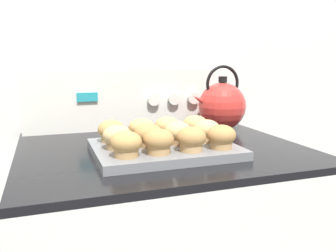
# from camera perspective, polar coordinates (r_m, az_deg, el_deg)

# --- Properties ---
(wall_back) EXTENTS (8.00, 0.05, 2.40)m
(wall_back) POSITION_cam_1_polar(r_m,az_deg,el_deg) (1.29, -6.01, 12.80)
(wall_back) COLOR silver
(wall_back) RESTS_ON ground_plane
(control_panel) EXTENTS (0.74, 0.07, 0.20)m
(control_panel) POSITION_cam_1_polar(r_m,az_deg,el_deg) (1.25, -5.18, 4.32)
(control_panel) COLOR white
(control_panel) RESTS_ON stove_range
(muffin_pan) EXTENTS (0.36, 0.28, 0.02)m
(muffin_pan) POSITION_cam_1_polar(r_m,az_deg,el_deg) (0.92, -0.67, -3.70)
(muffin_pan) COLOR slate
(muffin_pan) RESTS_ON stove_range
(muffin_r0_c0) EXTENTS (0.07, 0.07, 0.06)m
(muffin_r0_c0) POSITION_cam_1_polar(r_m,az_deg,el_deg) (0.80, -6.73, -2.92)
(muffin_r0_c0) COLOR tan
(muffin_r0_c0) RESTS_ON muffin_pan
(muffin_r0_c1) EXTENTS (0.07, 0.07, 0.06)m
(muffin_r0_c1) POSITION_cam_1_polar(r_m,az_deg,el_deg) (0.82, -1.52, -2.50)
(muffin_r0_c1) COLOR tan
(muffin_r0_c1) RESTS_ON muffin_pan
(muffin_r0_c2) EXTENTS (0.07, 0.07, 0.06)m
(muffin_r0_c2) POSITION_cam_1_polar(r_m,az_deg,el_deg) (0.85, 3.76, -2.12)
(muffin_r0_c2) COLOR tan
(muffin_r0_c2) RESTS_ON muffin_pan
(muffin_r0_c3) EXTENTS (0.07, 0.07, 0.06)m
(muffin_r0_c3) POSITION_cam_1_polar(r_m,az_deg,el_deg) (0.88, 8.56, -1.74)
(muffin_r0_c3) COLOR tan
(muffin_r0_c3) RESTS_ON muffin_pan
(muffin_r1_c0) EXTENTS (0.07, 0.07, 0.06)m
(muffin_r1_c0) POSITION_cam_1_polar(r_m,az_deg,el_deg) (0.88, -8.15, -1.80)
(muffin_r1_c0) COLOR #A37A4C
(muffin_r1_c0) RESTS_ON muffin_pan
(muffin_r1_c1) EXTENTS (0.07, 0.07, 0.06)m
(muffin_r1_c1) POSITION_cam_1_polar(r_m,az_deg,el_deg) (0.89, -3.21, -1.46)
(muffin_r1_c1) COLOR #A37A4C
(muffin_r1_c1) RESTS_ON muffin_pan
(muffin_r1_c2) EXTENTS (0.07, 0.07, 0.06)m
(muffin_r1_c2) POSITION_cam_1_polar(r_m,az_deg,el_deg) (0.92, 1.56, -1.10)
(muffin_r1_c2) COLOR #A37A4C
(muffin_r1_c2) RESTS_ON muffin_pan
(muffin_r1_c3) EXTENTS (0.07, 0.07, 0.06)m
(muffin_r1_c3) POSITION_cam_1_polar(r_m,az_deg,el_deg) (0.95, 6.24, -0.77)
(muffin_r1_c3) COLOR tan
(muffin_r1_c3) RESTS_ON muffin_pan
(muffin_r2_c0) EXTENTS (0.07, 0.07, 0.06)m
(muffin_r2_c0) POSITION_cam_1_polar(r_m,az_deg,el_deg) (0.95, -9.08, -0.81)
(muffin_r2_c0) COLOR #A37A4C
(muffin_r2_c0) RESTS_ON muffin_pan
(muffin_r2_c1) EXTENTS (0.07, 0.07, 0.06)m
(muffin_r2_c1) POSITION_cam_1_polar(r_m,az_deg,el_deg) (0.97, -4.27, -0.52)
(muffin_r2_c1) COLOR olive
(muffin_r2_c1) RESTS_ON muffin_pan
(muffin_r2_c2) EXTENTS (0.07, 0.07, 0.06)m
(muffin_r2_c2) POSITION_cam_1_polar(r_m,az_deg,el_deg) (0.99, -0.14, -0.21)
(muffin_r2_c2) COLOR olive
(muffin_r2_c2) RESTS_ON muffin_pan
(muffin_r2_c3) EXTENTS (0.07, 0.07, 0.06)m
(muffin_r2_c3) POSITION_cam_1_polar(r_m,az_deg,el_deg) (1.02, 4.39, 0.05)
(muffin_r2_c3) COLOR tan
(muffin_r2_c3) RESTS_ON muffin_pan
(tea_kettle) EXTENTS (0.20, 0.16, 0.22)m
(tea_kettle) POSITION_cam_1_polar(r_m,az_deg,el_deg) (1.22, 8.59, 3.31)
(tea_kettle) COLOR red
(tea_kettle) RESTS_ON stove_range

